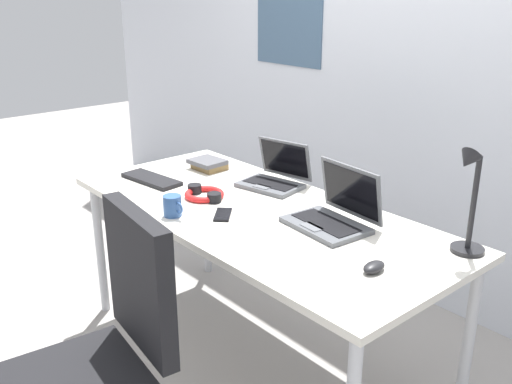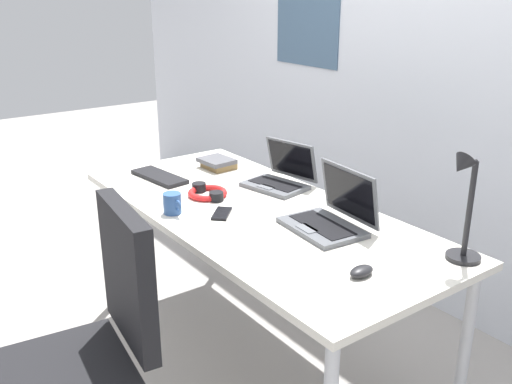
# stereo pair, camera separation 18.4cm
# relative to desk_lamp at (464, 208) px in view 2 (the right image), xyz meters

# --- Properties ---
(ground_plane) EXTENTS (12.00, 12.00, 0.00)m
(ground_plane) POSITION_rel_desk_lamp_xyz_m (-0.80, -0.28, -0.94)
(ground_plane) COLOR gray
(wall_back) EXTENTS (6.00, 0.13, 2.60)m
(wall_back) POSITION_rel_desk_lamp_xyz_m (-0.80, 0.82, 0.36)
(wall_back) COLOR silver
(wall_back) RESTS_ON ground_plane
(desk) EXTENTS (1.80, 0.80, 0.74)m
(desk) POSITION_rel_desk_lamp_xyz_m (-0.80, -0.28, -0.25)
(desk) COLOR silver
(desk) RESTS_ON ground_plane
(desk_lamp) EXTENTS (0.12, 0.18, 0.40)m
(desk_lamp) POSITION_rel_desk_lamp_xyz_m (0.00, 0.00, 0.00)
(desk_lamp) COLOR black
(desk_lamp) RESTS_ON desk
(laptop_front_left) EXTENTS (0.33, 0.30, 0.21)m
(laptop_front_left) POSITION_rel_desk_lamp_xyz_m (-0.98, -0.01, -0.15)
(laptop_front_left) COLOR #515459
(laptop_front_left) RESTS_ON desk
(laptop_near_mouse) EXTENTS (0.34, 0.29, 0.24)m
(laptop_near_mouse) POSITION_rel_desk_lamp_xyz_m (-0.47, -0.15, -0.15)
(laptop_near_mouse) COLOR #515459
(laptop_near_mouse) RESTS_ON desk
(external_keyboard) EXTENTS (0.34, 0.16, 0.02)m
(external_keyboard) POSITION_rel_desk_lamp_xyz_m (-1.42, -0.42, -0.19)
(external_keyboard) COLOR black
(external_keyboard) RESTS_ON desk
(computer_mouse) EXTENTS (0.06, 0.10, 0.03)m
(computer_mouse) POSITION_rel_desk_lamp_xyz_m (-0.12, -0.34, -0.18)
(computer_mouse) COLOR black
(computer_mouse) RESTS_ON desk
(cell_phone) EXTENTS (0.14, 0.14, 0.01)m
(cell_phone) POSITION_rel_desk_lamp_xyz_m (-0.84, -0.42, -0.19)
(cell_phone) COLOR black
(cell_phone) RESTS_ON desk
(headphones) EXTENTS (0.21, 0.18, 0.04)m
(headphones) POSITION_rel_desk_lamp_xyz_m (-1.07, -0.35, -0.18)
(headphones) COLOR red
(headphones) RESTS_ON desk
(book_stack) EXTENTS (0.18, 0.16, 0.05)m
(book_stack) POSITION_rel_desk_lamp_xyz_m (-1.39, -0.09, -0.17)
(book_stack) COLOR brown
(book_stack) RESTS_ON desk
(coffee_mug) EXTENTS (0.11, 0.08, 0.09)m
(coffee_mug) POSITION_rel_desk_lamp_xyz_m (-0.97, -0.58, -0.15)
(coffee_mug) COLOR #2D518C
(coffee_mug) RESTS_ON desk
(office_chair) EXTENTS (0.52, 0.56, 0.97)m
(office_chair) POSITION_rel_desk_lamp_xyz_m (-0.62, -1.12, -0.54)
(office_chair) COLOR black
(office_chair) RESTS_ON ground_plane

